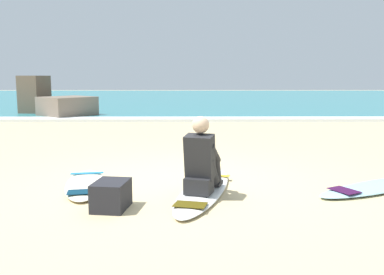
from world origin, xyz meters
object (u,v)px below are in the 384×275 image
Objects in this scene: surfer_seated at (202,163)px; surfboard_spare_near at (85,184)px; surfboard_spare_far at (380,186)px; surfboard_main at (204,190)px; beach_bag at (111,195)px.

surfer_seated reaches higher than surfboard_spare_near.
surfboard_spare_far is at bearing 8.78° from surfer_seated.
surfer_seated reaches higher than surfboard_main.
surfboard_spare_near is at bearing 161.91° from surfer_seated.
beach_bag is (-1.04, -0.48, -0.28)m from surfer_seated.
surfboard_spare_near is at bearing 118.62° from beach_bag.
surfboard_spare_far is (2.43, 0.37, -0.40)m from surfer_seated.
surfboard_main is at bearing 32.07° from beach_bag.
beach_bag is at bearing -155.23° from surfer_seated.
surfer_seated is 1.97× the size of beach_bag.
surfboard_spare_near is 4.02m from surfboard_spare_far.
surfboard_main is 1.66m from surfboard_spare_near.
surfboard_spare_near is 3.75× the size of beach_bag.
beach_bag is (0.55, -1.00, 0.12)m from surfboard_spare_near.
surfboard_spare_near is (-1.63, 0.32, 0.00)m from surfboard_main.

